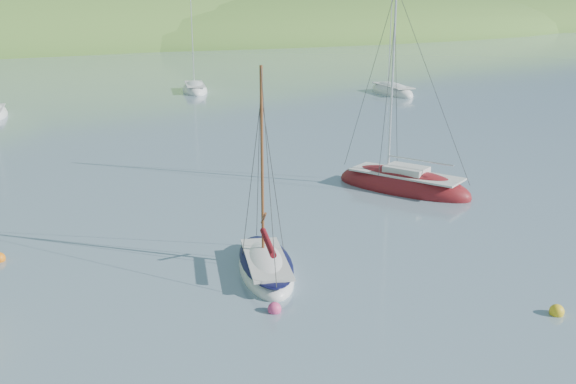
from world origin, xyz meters
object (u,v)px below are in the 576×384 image
sloop_red (403,186)px  distant_sloop_d (392,92)px  daysailer_white (266,267)px  distant_sloop_b (195,90)px

sloop_red → distant_sloop_d: bearing=28.4°
daysailer_white → distant_sloop_b: bearing=90.7°
distant_sloop_b → daysailer_white: bearing=-91.0°
sloop_red → distant_sloop_b: 44.74m
sloop_red → distant_sloop_b: (6.30, 44.29, -0.03)m
daysailer_white → distant_sloop_d: 52.59m
sloop_red → distant_sloop_b: size_ratio=1.05×
distant_sloop_b → distant_sloop_d: distant_sloop_d is taller
sloop_red → distant_sloop_d: size_ratio=1.00×
daysailer_white → distant_sloop_d: (37.51, 36.86, -0.01)m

